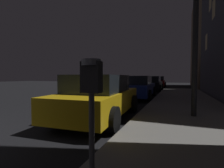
% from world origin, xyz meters
% --- Properties ---
extents(parking_meter, '(0.19, 0.19, 1.39)m').
position_xyz_m(parking_meter, '(4.44, 0.62, 1.20)').
color(parking_meter, '#59595B').
rests_on(parking_meter, sidewalk).
extents(car_yellow_cab, '(2.13, 4.22, 1.43)m').
position_xyz_m(car_yellow_cab, '(2.85, 4.14, 0.72)').
color(car_yellow_cab, gold).
rests_on(car_yellow_cab, ground).
extents(car_blue, '(2.15, 4.63, 1.43)m').
position_xyz_m(car_blue, '(2.85, 9.77, 0.70)').
color(car_blue, navy).
rests_on(car_blue, ground).
extents(car_black, '(2.17, 4.16, 1.43)m').
position_xyz_m(car_black, '(2.85, 15.75, 0.70)').
color(car_black, black).
rests_on(car_black, ground).
extents(car_red, '(2.20, 4.32, 1.43)m').
position_xyz_m(car_red, '(2.85, 21.58, 0.70)').
color(car_red, maroon).
rests_on(car_red, ground).
extents(street_lamp, '(0.44, 0.44, 4.99)m').
position_xyz_m(street_lamp, '(5.72, 4.94, 3.49)').
color(street_lamp, black).
rests_on(street_lamp, sidewalk).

